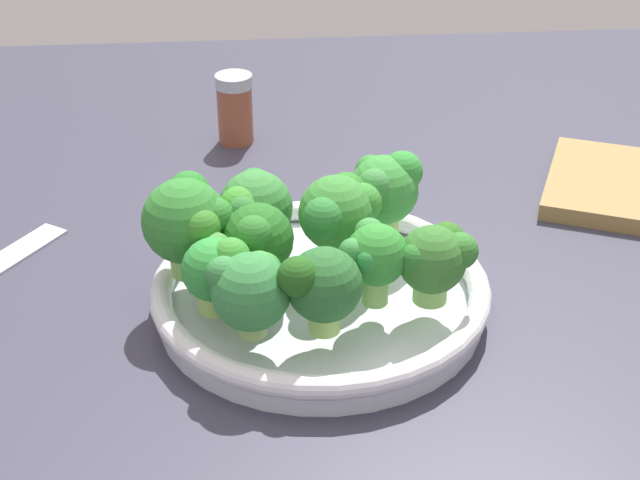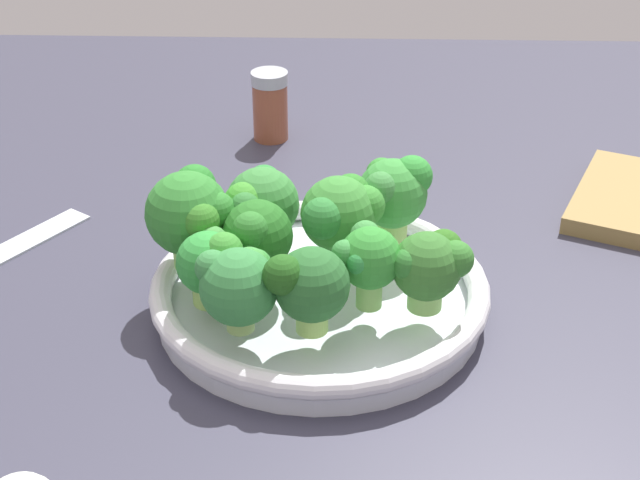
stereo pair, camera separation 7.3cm
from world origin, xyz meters
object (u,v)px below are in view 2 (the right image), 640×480
(broccoli_floret_8, at_px, (239,283))
(pepper_shaker, at_px, (270,105))
(broccoli_floret_0, at_px, (260,203))
(broccoli_floret_6, at_px, (307,285))
(broccoli_floret_4, at_px, (368,258))
(broccoli_floret_2, at_px, (212,261))
(broccoli_floret_7, at_px, (341,214))
(broccoli_floret_5, at_px, (393,192))
(broccoli_floret_1, at_px, (191,213))
(broccoli_floret_9, at_px, (430,265))
(bowl, at_px, (320,290))
(broccoli_floret_3, at_px, (256,233))

(broccoli_floret_8, height_order, pepper_shaker, broccoli_floret_8)
(broccoli_floret_0, xyz_separation_m, broccoli_floret_6, (-0.04, 0.12, 0.00))
(broccoli_floret_4, distance_m, pepper_shaker, 0.37)
(broccoli_floret_2, distance_m, broccoli_floret_7, 0.11)
(broccoli_floret_5, bearing_deg, broccoli_floret_1, 16.06)
(broccoli_floret_6, bearing_deg, broccoli_floret_9, -159.56)
(broccoli_floret_0, bearing_deg, broccoli_floret_8, 87.64)
(broccoli_floret_0, relative_size, broccoli_floret_7, 0.94)
(broccoli_floret_1, bearing_deg, pepper_shaker, -96.69)
(broccoli_floret_4, bearing_deg, broccoli_floret_0, -45.65)
(broccoli_floret_5, height_order, broccoli_floret_7, broccoli_floret_7)
(broccoli_floret_2, relative_size, broccoli_floret_4, 0.95)
(broccoli_floret_0, bearing_deg, broccoli_floret_9, 146.18)
(broccoli_floret_6, xyz_separation_m, broccoli_floret_9, (-0.09, -0.03, -0.00))
(bowl, bearing_deg, broccoli_floret_6, 85.08)
(bowl, bearing_deg, broccoli_floret_0, -42.08)
(broccoli_floret_9, bearing_deg, broccoli_floret_3, -17.16)
(bowl, relative_size, broccoli_floret_5, 3.62)
(broccoli_floret_2, xyz_separation_m, broccoli_floret_4, (-0.11, 0.00, 0.01))
(broccoli_floret_9, bearing_deg, broccoli_floret_6, 20.44)
(broccoli_floret_6, distance_m, broccoli_floret_9, 0.09)
(broccoli_floret_0, height_order, broccoli_floret_8, broccoli_floret_0)
(broccoli_floret_7, height_order, broccoli_floret_9, broccoli_floret_7)
(pepper_shaker, bearing_deg, bowl, 101.16)
(broccoli_floret_6, distance_m, broccoli_floret_8, 0.05)
(broccoli_floret_0, xyz_separation_m, broccoli_floret_7, (-0.06, 0.03, 0.01))
(broccoli_floret_8, distance_m, pepper_shaker, 0.39)
(pepper_shaker, bearing_deg, broccoli_floret_3, 92.59)
(broccoli_floret_7, bearing_deg, broccoli_floret_8, 51.06)
(broccoli_floret_3, height_order, broccoli_floret_7, broccoli_floret_7)
(broccoli_floret_1, distance_m, broccoli_floret_8, 0.09)
(broccoli_floret_4, bearing_deg, broccoli_floret_5, -102.48)
(broccoli_floret_6, bearing_deg, broccoli_floret_0, -70.30)
(broccoli_floret_2, relative_size, broccoli_floret_8, 0.96)
(broccoli_floret_1, bearing_deg, broccoli_floret_9, 163.67)
(broccoli_floret_3, height_order, broccoli_floret_6, broccoli_floret_6)
(broccoli_floret_8, bearing_deg, broccoli_floret_4, -161.99)
(broccoli_floret_3, height_order, broccoli_floret_5, broccoli_floret_5)
(broccoli_floret_9, height_order, pepper_shaker, broccoli_floret_9)
(broccoli_floret_4, distance_m, broccoli_floret_6, 0.05)
(bowl, xyz_separation_m, pepper_shaker, (0.06, -0.32, 0.02))
(broccoli_floret_6, bearing_deg, bowl, -94.92)
(broccoli_floret_1, distance_m, broccoli_floret_5, 0.16)
(broccoli_floret_6, height_order, broccoli_floret_9, broccoli_floret_6)
(bowl, xyz_separation_m, broccoli_floret_2, (0.08, 0.04, 0.05))
(broccoli_floret_8, bearing_deg, broccoli_floret_5, -131.31)
(broccoli_floret_6, bearing_deg, broccoli_floret_4, -142.11)
(broccoli_floret_3, height_order, pepper_shaker, broccoli_floret_3)
(broccoli_floret_5, distance_m, broccoli_floret_9, 0.10)
(broccoli_floret_1, distance_m, broccoli_floret_7, 0.11)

